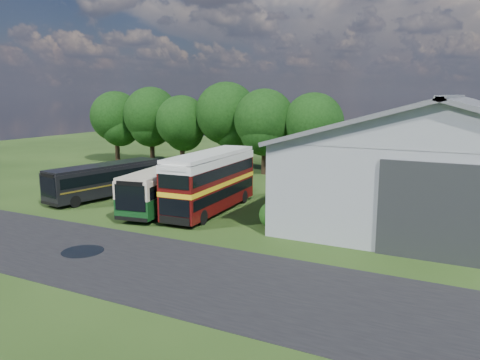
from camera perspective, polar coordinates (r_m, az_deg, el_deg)
The scene contains 16 objects.
ground at distance 27.62m, azimuth -11.95°, elevation -7.19°, with size 120.00×120.00×0.00m, color #1B3310.
asphalt_road at distance 23.63m, azimuth -10.84°, elevation -10.21°, with size 60.00×8.00×0.02m, color black.
puddle at distance 26.50m, azimuth -18.63°, elevation -8.28°, with size 2.20×2.20×0.01m, color black.
storage_shed at distance 36.58m, azimuth 24.19°, elevation 3.09°, with size 18.80×24.80×8.15m.
tree_far_left at distance 59.62m, azimuth -14.90°, elevation 7.49°, with size 6.12×6.12×8.64m.
tree_left_a at distance 56.79m, azimuth -10.78°, elevation 7.84°, with size 6.46×6.46×9.12m.
tree_left_b at distance 53.07m, azimuth -7.12°, elevation 7.10°, with size 5.78×5.78×8.16m.
tree_mid at distance 51.52m, azimuth -1.67°, elevation 8.12°, with size 6.80×6.80×9.60m.
tree_right_a at distance 48.42m, azimuth 2.99°, elevation 7.37°, with size 6.26×6.26×8.83m.
tree_right_b at distance 47.38m, azimuth 8.96°, elevation 6.89°, with size 5.98×5.98×8.45m.
shrub_front at distance 29.77m, azimuth 3.96°, elevation -5.70°, with size 1.70×1.70×1.70m, color #194714.
shrub_mid at distance 31.55m, azimuth 5.40°, elevation -4.79°, with size 1.60×1.60×1.60m, color #194714.
shrub_back at distance 33.36m, azimuth 6.68°, elevation -3.97°, with size 1.80×1.80×1.80m, color #194714.
bus_green_single at distance 34.91m, azimuth -8.61°, elevation -0.69°, with size 4.13×11.12×3.00m.
bus_maroon_double at distance 33.12m, azimuth -3.60°, elevation -0.28°, with size 3.08×9.99×4.24m.
bus_dark_single at distance 39.20m, azimuth -16.14°, elevation 0.02°, with size 4.03×10.15×2.73m.
Camera 1 is at (16.79, -20.32, 8.25)m, focal length 35.00 mm.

